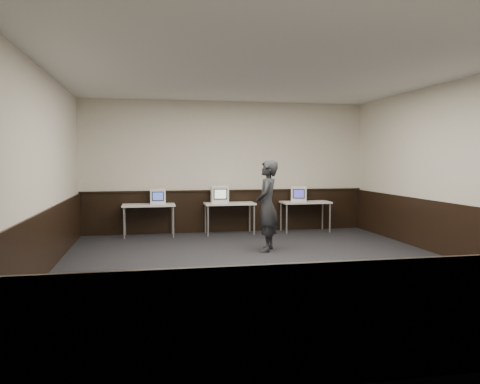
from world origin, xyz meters
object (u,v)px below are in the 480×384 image
object	(u,v)px
desk_right	(305,204)
desk_center	(230,206)
emac_center	(220,194)
person	(267,206)
emac_left	(158,196)
emac_right	(299,194)
desk_left	(149,207)

from	to	relation	value
desk_right	desk_center	bearing A→B (deg)	180.00
emac_center	person	world-z (taller)	person
desk_right	emac_left	size ratio (longest dim) A/B	3.10
emac_right	desk_left	bearing A→B (deg)	-161.00
emac_right	person	xyz separation A→B (m)	(-1.36, -2.17, -0.05)
desk_left	emac_right	xyz separation A→B (m)	(3.63, -0.01, 0.26)
emac_left	emac_right	xyz separation A→B (m)	(3.42, -0.04, 0.01)
desk_right	emac_right	size ratio (longest dim) A/B	2.41
emac_right	person	distance (m)	2.56
desk_center	desk_right	world-z (taller)	same
desk_center	person	distance (m)	2.22
desk_center	person	size ratio (longest dim) A/B	0.68
desk_left	desk_right	bearing A→B (deg)	0.00
desk_center	desk_right	size ratio (longest dim) A/B	1.00
desk_center	emac_center	size ratio (longest dim) A/B	2.57
emac_right	emac_left	bearing A→B (deg)	-161.56
desk_right	emac_center	size ratio (longest dim) A/B	2.57
desk_left	desk_center	xyz separation A→B (m)	(1.90, 0.00, 0.00)
desk_right	emac_left	world-z (taller)	emac_left
desk_center	desk_right	distance (m)	1.90
desk_left	desk_center	distance (m)	1.90
person	emac_right	bearing A→B (deg)	170.20
emac_center	emac_right	world-z (taller)	emac_center
desk_right	emac_center	world-z (taller)	emac_center
emac_right	person	size ratio (longest dim) A/B	0.28
desk_right	emac_left	distance (m)	3.60
emac_left	person	distance (m)	3.02
desk_left	emac_center	bearing A→B (deg)	0.91
person	desk_left	bearing A→B (deg)	-111.64
emac_left	person	bearing A→B (deg)	-46.48
desk_left	person	xyz separation A→B (m)	(2.27, -2.18, 0.21)
desk_center	emac_right	world-z (taller)	emac_right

